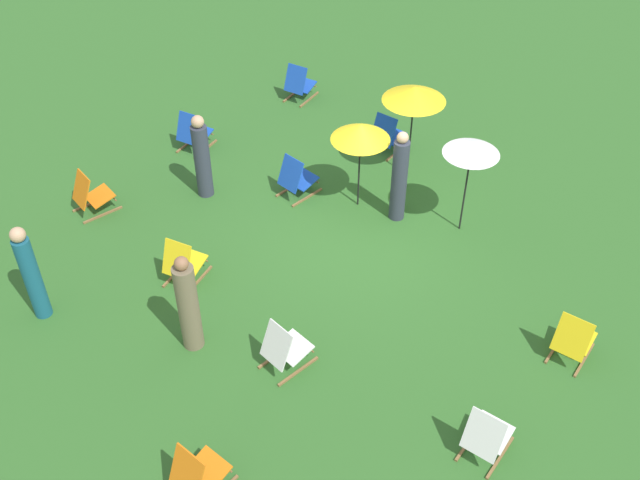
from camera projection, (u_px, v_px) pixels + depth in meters
The scene contains 18 objects.
ground_plane at pixel (363, 228), 13.24m from camera, with size 40.00×40.00×0.00m, color #2D6026.
deckchair_0 at pixel (573, 339), 10.73m from camera, with size 0.53×0.79×0.83m.
deckchair_1 at pixel (197, 474), 9.07m from camera, with size 0.48×0.76×0.83m.
deckchair_2 at pixel (183, 263), 11.99m from camera, with size 0.65×0.85×0.83m.
deckchair_3 at pixel (296, 178), 13.76m from camera, with size 0.54×0.80×0.83m.
deckchair_5 at pixel (387, 135), 14.89m from camera, with size 0.50×0.78×0.83m.
deckchair_6 at pixel (193, 133), 14.95m from camera, with size 0.61×0.84×0.83m.
deckchair_7 at pixel (91, 195), 13.37m from camera, with size 0.62×0.84×0.83m.
deckchair_8 at pixel (487, 436), 9.48m from camera, with size 0.52×0.79×0.83m.
deckchair_9 at pixel (285, 349), 10.60m from camera, with size 0.56×0.81×0.83m.
deckchair_10 at pixel (299, 84), 16.48m from camera, with size 0.59×0.82×0.83m.
umbrella_0 at pixel (472, 148), 12.14m from camera, with size 0.94×0.94×1.81m.
umbrella_1 at pixel (414, 94), 13.36m from camera, with size 1.16×1.16×1.90m.
umbrella_2 at pixel (361, 132), 12.77m from camera, with size 1.04×1.04×1.70m.
person_0 at pixel (399, 178), 12.94m from camera, with size 0.39×0.39×1.78m.
person_1 at pixel (188, 305), 10.64m from camera, with size 0.32×0.32×1.72m.
person_2 at pixel (202, 158), 13.50m from camera, with size 0.42×0.42×1.67m.
person_3 at pixel (31, 274), 11.10m from camera, with size 0.35×0.35×1.71m.
Camera 1 is at (-5.99, 8.33, 8.40)m, focal length 41.95 mm.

